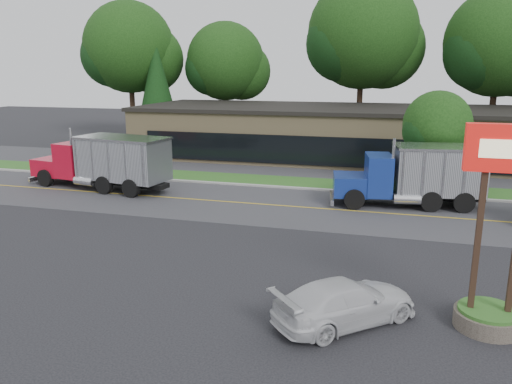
% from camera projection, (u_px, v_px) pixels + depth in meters
% --- Properties ---
extents(ground, '(140.00, 140.00, 0.00)m').
position_uv_depth(ground, '(188.00, 261.00, 19.68)').
color(ground, '#303035').
rests_on(ground, ground).
extents(road, '(60.00, 8.00, 0.02)m').
position_uv_depth(road, '(251.00, 204.00, 28.10)').
color(road, '#4D4D52').
rests_on(road, ground).
extents(center_line, '(60.00, 0.12, 0.01)m').
position_uv_depth(center_line, '(251.00, 204.00, 28.10)').
color(center_line, gold).
rests_on(center_line, ground).
extents(curb, '(60.00, 0.30, 0.12)m').
position_uv_depth(curb, '(269.00, 187.00, 32.03)').
color(curb, '#9E9E99').
rests_on(curb, ground).
extents(grass_verge, '(60.00, 3.40, 0.03)m').
position_uv_depth(grass_verge, '(276.00, 181.00, 33.72)').
color(grass_verge, '#255E20').
rests_on(grass_verge, ground).
extents(far_parking, '(60.00, 7.00, 0.02)m').
position_uv_depth(far_parking, '(291.00, 168.00, 38.40)').
color(far_parking, '#4D4D52').
rests_on(far_parking, ground).
extents(strip_mall, '(32.00, 12.00, 4.00)m').
position_uv_depth(strip_mall, '(328.00, 133.00, 43.01)').
color(strip_mall, tan).
rests_on(strip_mall, ground).
extents(bilo_sign, '(2.20, 1.90, 5.95)m').
position_uv_depth(bilo_sign, '(494.00, 263.00, 14.13)').
color(bilo_sign, '#6B6054').
rests_on(bilo_sign, ground).
extents(tree_far_a, '(10.10, 9.51, 14.41)m').
position_uv_depth(tree_far_a, '(131.00, 52.00, 52.70)').
color(tree_far_a, '#382619').
rests_on(tree_far_a, ground).
extents(tree_far_b, '(8.59, 8.08, 12.25)m').
position_uv_depth(tree_far_b, '(227.00, 65.00, 52.29)').
color(tree_far_b, '#382619').
rests_on(tree_far_b, ground).
extents(tree_far_c, '(11.24, 10.57, 16.03)m').
position_uv_depth(tree_far_c, '(364.00, 39.00, 48.10)').
color(tree_far_c, '#382619').
rests_on(tree_far_c, ground).
extents(tree_far_d, '(10.13, 9.54, 14.45)m').
position_uv_depth(tree_far_d, '(501.00, 48.00, 44.27)').
color(tree_far_d, '#382619').
rests_on(tree_far_d, ground).
extents(evergreen_left, '(4.60, 4.60, 10.45)m').
position_uv_depth(evergreen_left, '(157.00, 86.00, 50.54)').
color(evergreen_left, '#382619').
rests_on(evergreen_left, ground).
extents(tree_verge, '(4.32, 4.07, 6.16)m').
position_uv_depth(tree_verge, '(438.00, 128.00, 30.21)').
color(tree_verge, '#382619').
rests_on(tree_verge, ground).
extents(dump_truck_red, '(9.89, 4.03, 3.36)m').
position_uv_depth(dump_truck_red, '(106.00, 161.00, 31.15)').
color(dump_truck_red, black).
rests_on(dump_truck_red, ground).
extents(dump_truck_blue, '(8.25, 3.75, 3.36)m').
position_uv_depth(dump_truck_blue, '(417.00, 174.00, 27.23)').
color(dump_truck_blue, black).
rests_on(dump_truck_blue, ground).
extents(rally_car, '(4.59, 4.45, 1.32)m').
position_uv_depth(rally_car, '(345.00, 302.00, 14.77)').
color(rally_car, silver).
rests_on(rally_car, ground).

